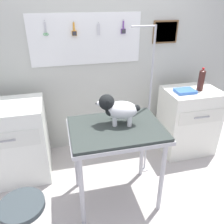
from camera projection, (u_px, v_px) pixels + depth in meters
ground at (129, 209)px, 2.38m from camera, size 4.40×4.00×0.04m
rear_wall_panel at (102, 65)px, 2.95m from camera, size 4.00×0.11×2.30m
grooming_table at (116, 136)px, 2.16m from camera, size 0.88×0.64×0.87m
grooming_arm at (148, 112)px, 2.54m from camera, size 0.29×0.11×1.71m
dog at (117, 109)px, 2.10m from camera, size 0.39×0.25×0.29m
counter_left at (11, 142)px, 2.61m from camera, size 0.80×0.58×0.92m
cabinet_right at (188, 121)px, 3.09m from camera, size 0.68×0.54×0.89m
stool at (23, 212)px, 1.80m from camera, size 0.35×0.35×0.53m
soda_bottle at (201, 80)px, 2.83m from camera, size 0.08×0.08×0.29m
supply_tray at (185, 91)px, 2.82m from camera, size 0.24×0.18×0.04m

